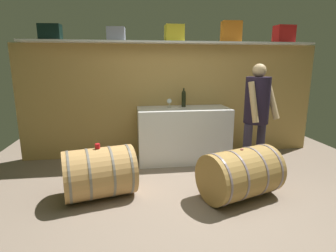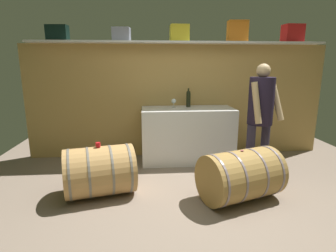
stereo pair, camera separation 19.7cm
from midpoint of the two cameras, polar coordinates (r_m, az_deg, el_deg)
name	(u,v)px [view 2 (the right image)]	position (r m, az deg, el deg)	size (l,w,h in m)	color
ground_plane	(191,192)	(3.74, 6.40, -13.59)	(6.53, 7.43, 0.02)	#7F6D5E
back_wall_panel	(178,101)	(4.96, 3.20, 5.23)	(5.33, 0.10, 1.98)	tan
high_shelf_board	(179,43)	(4.78, 3.61, 17.06)	(4.90, 0.40, 0.03)	silver
toolcase_black	(57,33)	(4.92, -21.06, 17.75)	(0.33, 0.19, 0.24)	black
toolcase_grey	(121,34)	(4.75, -8.51, 18.47)	(0.28, 0.23, 0.21)	gray
toolcase_yellow	(179,33)	(4.79, 3.67, 18.83)	(0.30, 0.28, 0.27)	yellow
toolcase_orange	(237,31)	(5.03, 15.50, 18.59)	(0.33, 0.20, 0.35)	orange
toolcase_red	(293,33)	(5.43, 25.65, 17.10)	(0.32, 0.23, 0.29)	red
work_cabinet	(187,135)	(4.70, 5.29, -1.84)	(1.55, 0.67, 0.92)	silver
wine_bottle_dark	(188,98)	(4.72, 5.49, 5.78)	(0.07, 0.07, 0.32)	black
wine_glass	(174,101)	(4.63, 2.42, 5.17)	(0.08, 0.08, 0.15)	white
wine_barrel_near	(100,171)	(3.58, -12.58, -9.22)	(0.98, 0.82, 0.65)	tan
wine_barrel_far	(241,175)	(3.54, 16.53, -9.88)	(1.10, 0.90, 0.63)	olive
tasting_cup	(98,145)	(3.47, -12.89, -3.86)	(0.06, 0.06, 0.06)	red
winemaker_pouring	(261,110)	(4.11, 20.18, 3.22)	(0.54, 0.46, 1.66)	#2D283E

